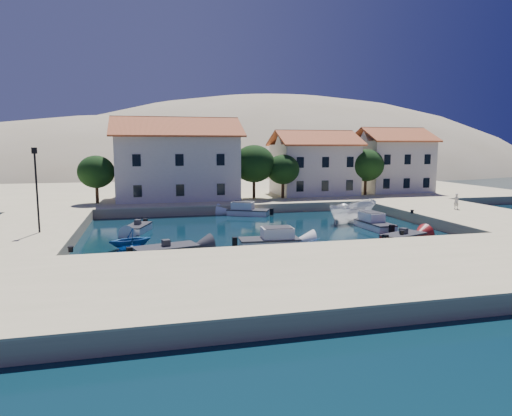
% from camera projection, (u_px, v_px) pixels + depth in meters
% --- Properties ---
extents(ground, '(400.00, 400.00, 0.00)m').
position_uv_depth(ground, '(300.00, 257.00, 30.21)').
color(ground, black).
rests_on(ground, ground).
extents(quay_south, '(52.00, 12.00, 1.00)m').
position_uv_depth(quay_south, '(337.00, 275.00, 24.37)').
color(quay_south, '#C5B686').
rests_on(quay_south, ground).
extents(quay_east, '(11.00, 20.00, 1.00)m').
position_uv_depth(quay_east, '(465.00, 216.00, 44.60)').
color(quay_east, '#C5B686').
rests_on(quay_east, ground).
extents(quay_west, '(8.00, 20.00, 1.00)m').
position_uv_depth(quay_west, '(25.00, 235.00, 35.29)').
color(quay_west, '#C5B686').
rests_on(quay_west, ground).
extents(quay_north, '(80.00, 36.00, 1.00)m').
position_uv_depth(quay_north, '(228.00, 193.00, 67.18)').
color(quay_north, '#C5B686').
rests_on(quay_north, ground).
extents(hills, '(254.00, 176.00, 99.00)m').
position_uv_depth(hills, '(237.00, 236.00, 157.21)').
color(hills, tan).
rests_on(hills, ground).
extents(building_left, '(14.70, 9.45, 9.70)m').
position_uv_depth(building_left, '(177.00, 158.00, 54.94)').
color(building_left, beige).
rests_on(building_left, quay_north).
extents(building_mid, '(10.50, 8.40, 8.30)m').
position_uv_depth(building_mid, '(314.00, 162.00, 60.24)').
color(building_mid, beige).
rests_on(building_mid, quay_north).
extents(building_right, '(9.45, 8.40, 8.80)m').
position_uv_depth(building_right, '(392.00, 159.00, 63.99)').
color(building_right, beige).
rests_on(building_right, quay_north).
extents(trees, '(37.30, 5.30, 6.45)m').
position_uv_depth(trees, '(266.00, 167.00, 55.12)').
color(trees, '#382314').
rests_on(trees, quay_north).
extents(lamppost, '(0.35, 0.25, 6.22)m').
position_uv_depth(lamppost, '(36.00, 182.00, 33.14)').
color(lamppost, black).
rests_on(lamppost, quay_west).
extents(bollards, '(29.36, 9.56, 0.30)m').
position_uv_depth(bollards, '(318.00, 228.00, 34.44)').
color(bollards, black).
rests_on(bollards, ground).
extents(motorboat_grey_sw, '(4.58, 2.96, 1.25)m').
position_uv_depth(motorboat_grey_sw, '(166.00, 251.00, 30.88)').
color(motorboat_grey_sw, '#303034').
rests_on(motorboat_grey_sw, ground).
extents(cabin_cruiser_south, '(4.47, 2.11, 1.60)m').
position_uv_depth(cabin_cruiser_south, '(269.00, 240.00, 33.42)').
color(cabin_cruiser_south, white).
rests_on(cabin_cruiser_south, ground).
extents(rowboat_south, '(5.01, 3.99, 0.93)m').
position_uv_depth(rowboat_south, '(323.00, 250.00, 32.36)').
color(rowboat_south, '#1C569A').
rests_on(rowboat_south, ground).
extents(motorboat_red_se, '(4.17, 3.07, 1.25)m').
position_uv_depth(motorboat_red_se, '(403.00, 238.00, 35.23)').
color(motorboat_red_se, maroon).
rests_on(motorboat_red_se, ground).
extents(cabin_cruiser_east, '(2.08, 4.52, 1.60)m').
position_uv_depth(cabin_cruiser_east, '(375.00, 224.00, 40.56)').
color(cabin_cruiser_east, white).
rests_on(cabin_cruiser_east, ground).
extents(boat_east, '(6.29, 4.25, 2.27)m').
position_uv_depth(boat_east, '(353.00, 222.00, 43.96)').
color(boat_east, white).
rests_on(boat_east, ground).
extents(motorboat_white_ne, '(2.64, 3.52, 1.25)m').
position_uv_depth(motorboat_white_ne, '(344.00, 213.00, 48.33)').
color(motorboat_white_ne, white).
rests_on(motorboat_white_ne, ground).
extents(rowboat_west, '(3.72, 3.46, 1.60)m').
position_uv_depth(rowboat_west, '(131.00, 248.00, 32.94)').
color(rowboat_west, '#1C569A').
rests_on(rowboat_west, ground).
extents(motorboat_white_west, '(2.52, 3.74, 1.25)m').
position_uv_depth(motorboat_white_west, '(138.00, 228.00, 39.23)').
color(motorboat_white_west, white).
rests_on(motorboat_white_west, ground).
extents(cabin_cruiser_north, '(4.72, 3.62, 1.60)m').
position_uv_depth(cabin_cruiser_north, '(248.00, 211.00, 48.62)').
color(cabin_cruiser_north, white).
rests_on(cabin_cruiser_north, ground).
extents(pedestrian, '(0.59, 0.39, 1.60)m').
position_uv_depth(pedestrian, '(456.00, 201.00, 45.91)').
color(pedestrian, beige).
rests_on(pedestrian, quay_east).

